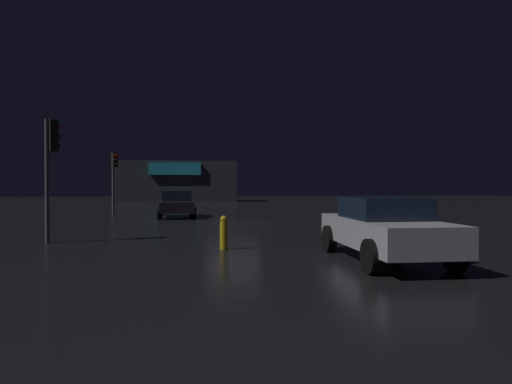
{
  "coord_description": "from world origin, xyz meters",
  "views": [
    {
      "loc": [
        -1.49,
        -19.87,
        1.71
      ],
      "look_at": [
        1.93,
        6.13,
        1.41
      ],
      "focal_mm": 29.01,
      "sensor_mm": 36.0,
      "label": 1
    }
  ],
  "objects_px": {
    "store_building": "(177,182)",
    "traffic_signal_opposite": "(114,171)",
    "traffic_signal_main": "(51,152)",
    "car_far": "(384,228)",
    "fire_hydrant": "(224,233)",
    "car_near": "(177,204)"
  },
  "relations": [
    {
      "from": "store_building",
      "to": "traffic_signal_opposite",
      "type": "height_order",
      "value": "store_building"
    },
    {
      "from": "traffic_signal_opposite",
      "to": "car_near",
      "type": "xyz_separation_m",
      "value": [
        4.01,
        -2.76,
        -1.96
      ]
    },
    {
      "from": "store_building",
      "to": "fire_hydrant",
      "type": "xyz_separation_m",
      "value": [
        3.61,
        -39.83,
        -1.94
      ]
    },
    {
      "from": "car_near",
      "to": "store_building",
      "type": "bearing_deg",
      "value": 93.34
    },
    {
      "from": "car_far",
      "to": "fire_hydrant",
      "type": "bearing_deg",
      "value": 148.41
    },
    {
      "from": "traffic_signal_main",
      "to": "traffic_signal_opposite",
      "type": "relative_size",
      "value": 0.98
    },
    {
      "from": "store_building",
      "to": "fire_hydrant",
      "type": "height_order",
      "value": "store_building"
    },
    {
      "from": "traffic_signal_opposite",
      "to": "traffic_signal_main",
      "type": "bearing_deg",
      "value": -86.49
    },
    {
      "from": "car_far",
      "to": "fire_hydrant",
      "type": "height_order",
      "value": "car_far"
    },
    {
      "from": "store_building",
      "to": "traffic_signal_opposite",
      "type": "xyz_separation_m",
      "value": [
        -2.43,
        -24.41,
        0.33
      ]
    },
    {
      "from": "store_building",
      "to": "fire_hydrant",
      "type": "distance_m",
      "value": 40.04
    },
    {
      "from": "car_far",
      "to": "traffic_signal_opposite",
      "type": "bearing_deg",
      "value": 118.68
    },
    {
      "from": "traffic_signal_main",
      "to": "car_far",
      "type": "relative_size",
      "value": 0.88
    },
    {
      "from": "traffic_signal_main",
      "to": "traffic_signal_opposite",
      "type": "height_order",
      "value": "traffic_signal_opposite"
    },
    {
      "from": "car_near",
      "to": "car_far",
      "type": "height_order",
      "value": "car_near"
    },
    {
      "from": "store_building",
      "to": "traffic_signal_opposite",
      "type": "bearing_deg",
      "value": -95.69
    },
    {
      "from": "traffic_signal_opposite",
      "to": "car_near",
      "type": "distance_m",
      "value": 5.25
    },
    {
      "from": "store_building",
      "to": "traffic_signal_main",
      "type": "xyz_separation_m",
      "value": [
        -1.61,
        -37.7,
        0.4
      ]
    },
    {
      "from": "traffic_signal_main",
      "to": "car_far",
      "type": "height_order",
      "value": "traffic_signal_main"
    },
    {
      "from": "traffic_signal_main",
      "to": "fire_hydrant",
      "type": "bearing_deg",
      "value": -22.17
    },
    {
      "from": "traffic_signal_main",
      "to": "car_far",
      "type": "distance_m",
      "value": 10.05
    },
    {
      "from": "fire_hydrant",
      "to": "traffic_signal_main",
      "type": "bearing_deg",
      "value": 157.83
    }
  ]
}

